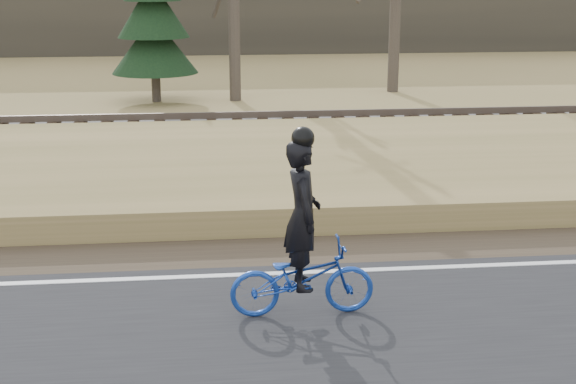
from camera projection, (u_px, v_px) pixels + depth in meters
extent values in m
plane|color=#9C814F|center=(357.00, 280.00, 10.57)|extent=(120.00, 120.00, 0.00)
cube|color=black|center=(403.00, 370.00, 8.17)|extent=(120.00, 6.00, 0.06)
cube|color=silver|center=(354.00, 270.00, 10.75)|extent=(120.00, 0.12, 0.01)
cube|color=#473A2B|center=(342.00, 248.00, 11.72)|extent=(120.00, 1.60, 0.04)
cube|color=#9C814F|center=(314.00, 182.00, 14.53)|extent=(120.00, 5.00, 0.44)
cube|color=slate|center=(292.00, 139.00, 18.17)|extent=(120.00, 3.00, 0.45)
cube|color=black|center=(292.00, 126.00, 18.09)|extent=(120.00, 2.40, 0.14)
cube|color=brown|center=(295.00, 126.00, 17.36)|extent=(120.00, 0.07, 0.15)
cube|color=brown|center=(289.00, 114.00, 18.74)|extent=(120.00, 0.07, 0.15)
imported|color=#153896|center=(302.00, 279.00, 9.30)|extent=(1.70, 0.63, 0.88)
imported|color=black|center=(303.00, 215.00, 9.09)|extent=(0.43, 0.64, 1.74)
sphere|color=black|center=(303.00, 138.00, 8.85)|extent=(0.26, 0.26, 0.26)
cylinder|color=#463D33|center=(156.00, 82.00, 24.41)|extent=(0.28, 0.28, 1.16)
cone|color=black|center=(154.00, 45.00, 24.10)|extent=(2.60, 2.60, 1.70)
cone|color=black|center=(153.00, 8.00, 23.81)|extent=(2.15, 2.15, 1.70)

